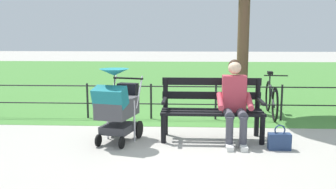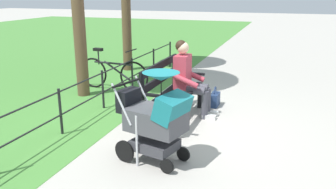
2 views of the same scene
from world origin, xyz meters
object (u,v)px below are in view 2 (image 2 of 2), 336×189
stroller (156,117)px  bicycle (113,73)px  person_on_bench (189,76)px  park_bench (170,89)px  handbag (215,99)px

stroller → bicycle: size_ratio=0.69×
person_on_bench → bicycle: size_ratio=0.77×
park_bench → handbag: bearing=149.4°
person_on_bench → stroller: bearing=3.1°
handbag → bicycle: (-0.38, -2.28, 0.24)m
handbag → bicycle: bearing=-99.5°
stroller → park_bench: bearing=-167.7°
park_bench → person_on_bench: 0.43m
park_bench → stroller: stroller is taller
park_bench → stroller: (1.46, 0.32, 0.07)m
handbag → bicycle: size_ratio=0.22×
handbag → bicycle: 2.32m
person_on_bench → handbag: bearing=151.3°
park_bench → handbag: (-0.95, 0.56, -0.40)m
stroller → handbag: 2.47m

